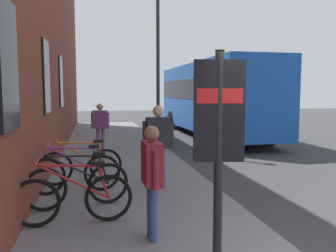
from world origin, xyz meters
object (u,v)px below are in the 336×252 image
object	(u,v)px
bicycle_nearest_sign	(82,165)
pedestrian_crossing_street	(100,123)
pedestrian_by_facade	(152,171)
bicycle_end_of_row	(78,185)
bicycle_by_door	(75,173)
transit_info_sign	(219,125)
street_lamp	(158,52)
city_bus	(212,95)
bicycle_mid_rack	(73,199)
pedestrian_near_bus	(158,138)

from	to	relation	value
bicycle_nearest_sign	pedestrian_crossing_street	bearing A→B (deg)	-6.98
pedestrian_by_facade	bicycle_nearest_sign	bearing A→B (deg)	17.92
bicycle_end_of_row	bicycle_by_door	bearing A→B (deg)	5.93
transit_info_sign	street_lamp	distance (m)	8.45
bicycle_by_door	pedestrian_crossing_street	size ratio (longest dim) A/B	1.12
bicycle_nearest_sign	city_bus	bearing A→B (deg)	-35.20
bicycle_mid_rack	transit_info_sign	bearing A→B (deg)	-134.70
bicycle_mid_rack	city_bus	size ratio (longest dim) A/B	0.17
pedestrian_crossing_street	street_lamp	xyz separation A→B (m)	(0.39, -1.98, 2.33)
bicycle_mid_rack	pedestrian_by_facade	bearing A→B (deg)	-126.09
transit_info_sign	city_bus	world-z (taller)	city_bus
bicycle_nearest_sign	pedestrian_by_facade	world-z (taller)	pedestrian_by_facade
pedestrian_by_facade	street_lamp	size ratio (longest dim) A/B	0.27
bicycle_nearest_sign	transit_info_sign	size ratio (longest dim) A/B	0.73
transit_info_sign	pedestrian_near_bus	bearing A→B (deg)	1.13
bicycle_nearest_sign	pedestrian_crossing_street	distance (m)	3.92
bicycle_end_of_row	bicycle_nearest_sign	distance (m)	1.58
bicycle_mid_rack	pedestrian_crossing_street	world-z (taller)	pedestrian_crossing_street
pedestrian_by_facade	pedestrian_near_bus	distance (m)	2.48
bicycle_mid_rack	transit_info_sign	world-z (taller)	transit_info_sign
city_bus	bicycle_by_door	bearing A→B (deg)	146.57
bicycle_by_door	pedestrian_near_bus	distance (m)	1.76
street_lamp	city_bus	bearing A→B (deg)	-40.20
bicycle_end_of_row	transit_info_sign	distance (m)	3.14
bicycle_mid_rack	pedestrian_by_facade	distance (m)	1.41
pedestrian_by_facade	pedestrian_crossing_street	bearing A→B (deg)	4.43
pedestrian_by_facade	city_bus	bearing A→B (deg)	-22.78
bicycle_by_door	street_lamp	distance (m)	6.27
bicycle_by_door	bicycle_mid_rack	bearing A→B (deg)	-178.08
bicycle_by_door	transit_info_sign	world-z (taller)	transit_info_sign
city_bus	street_lamp	bearing A→B (deg)	139.80
pedestrian_by_facade	pedestrian_near_bus	bearing A→B (deg)	-12.38
transit_info_sign	pedestrian_crossing_street	distance (m)	7.95
bicycle_mid_rack	bicycle_end_of_row	size ratio (longest dim) A/B	1.01
transit_info_sign	pedestrian_near_bus	size ratio (longest dim) A/B	1.42
bicycle_end_of_row	bicycle_by_door	xyz separation A→B (m)	(0.88, 0.09, 0.00)
bicycle_nearest_sign	pedestrian_near_bus	distance (m)	1.81
bicycle_nearest_sign	pedestrian_crossing_street	size ratio (longest dim) A/B	1.11
pedestrian_crossing_street	street_lamp	bearing A→B (deg)	-78.75
street_lamp	bicycle_nearest_sign	bearing A→B (deg)	150.02
transit_info_sign	pedestrian_near_bus	distance (m)	3.34
bicycle_end_of_row	city_bus	bearing A→B (deg)	-30.59
bicycle_mid_rack	bicycle_end_of_row	distance (m)	0.78
city_bus	pedestrian_by_facade	xyz separation A→B (m)	(-11.27, 4.74, -0.87)
bicycle_mid_rack	pedestrian_by_facade	size ratio (longest dim) A/B	1.16
pedestrian_by_facade	pedestrian_crossing_street	size ratio (longest dim) A/B	0.96
transit_info_sign	street_lamp	bearing A→B (deg)	-5.82
bicycle_nearest_sign	pedestrian_by_facade	distance (m)	3.33
city_bus	pedestrian_by_facade	size ratio (longest dim) A/B	6.90
pedestrian_near_bus	city_bus	bearing A→B (deg)	-25.41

